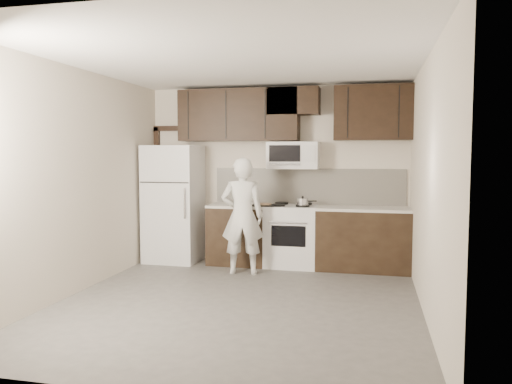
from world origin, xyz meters
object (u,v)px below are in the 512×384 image
(microwave, at_px, (293,155))
(person, at_px, (242,216))
(refrigerator, at_px, (174,204))
(stove, at_px, (292,235))

(microwave, relative_size, person, 0.47)
(refrigerator, bearing_deg, person, -24.38)
(stove, xyz_separation_m, refrigerator, (-1.85, -0.05, 0.44))
(microwave, relative_size, refrigerator, 0.42)
(refrigerator, xyz_separation_m, person, (1.25, -0.57, -0.09))
(refrigerator, height_order, person, refrigerator)
(stove, bearing_deg, person, -134.20)
(microwave, bearing_deg, stove, -89.90)
(refrigerator, bearing_deg, microwave, 5.15)
(microwave, distance_m, refrigerator, 2.00)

